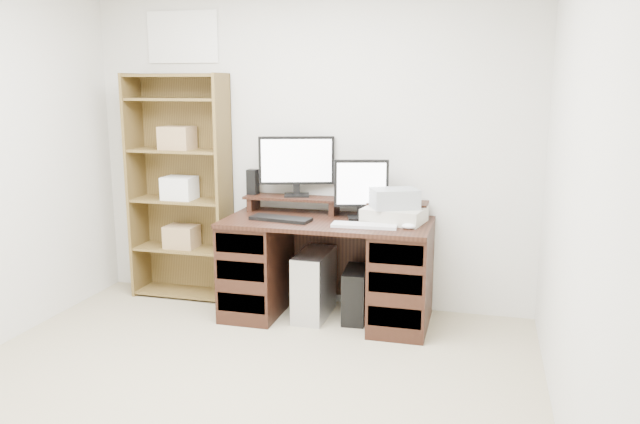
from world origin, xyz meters
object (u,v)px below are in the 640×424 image
at_px(bookshelf, 181,185).
at_px(monitor_small, 361,187).
at_px(desk, 327,267).
at_px(printer, 394,215).
at_px(monitor_wide, 296,163).
at_px(tower_silver, 314,284).
at_px(tower_black, 356,294).

bearing_deg(bookshelf, monitor_small, -4.10).
height_order(desk, printer, printer).
distance_m(monitor_wide, tower_silver, 0.93).
height_order(desk, monitor_wide, monitor_wide).
distance_m(monitor_small, tower_silver, 0.81).
xyz_separation_m(printer, tower_black, (-0.27, -0.01, -0.61)).
bearing_deg(printer, tower_silver, -166.38).
height_order(desk, tower_black, desk).
bearing_deg(bookshelf, tower_silver, -9.84).
xyz_separation_m(monitor_wide, tower_black, (0.52, -0.22, -0.93)).
bearing_deg(monitor_small, monitor_wide, 149.62).
bearing_deg(desk, bookshelf, 170.49).
bearing_deg(monitor_wide, tower_silver, -66.55).
bearing_deg(printer, monitor_small, 176.76).
relative_size(tower_silver, bookshelf, 0.28).
relative_size(desk, printer, 3.61).
height_order(monitor_small, bookshelf, bookshelf).
bearing_deg(tower_silver, desk, -4.85).
bearing_deg(printer, bookshelf, -175.24).
bearing_deg(bookshelf, desk, -9.51).
distance_m(monitor_wide, bookshelf, 0.98).
distance_m(monitor_wide, printer, 0.88).
height_order(monitor_small, tower_black, monitor_small).
xyz_separation_m(desk, bookshelf, (-1.27, 0.21, 0.53)).
height_order(printer, bookshelf, bookshelf).
xyz_separation_m(monitor_small, printer, (0.25, -0.06, -0.18)).
relative_size(monitor_wide, tower_black, 1.42).
relative_size(monitor_wide, bookshelf, 0.31).
height_order(printer, tower_black, printer).
relative_size(monitor_wide, monitor_small, 1.30).
distance_m(tower_silver, tower_black, 0.32).
distance_m(desk, tower_silver, 0.18).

